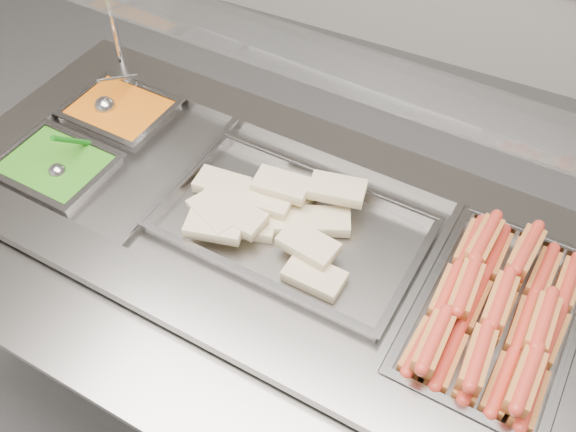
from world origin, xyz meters
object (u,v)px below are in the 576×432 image
at_px(steam_counter, 275,307).
at_px(pan_wraps, 291,229).
at_px(serving_spoon, 60,167).
at_px(pan_hotdogs, 494,322).
at_px(sneeze_guard, 314,59).
at_px(ladle, 106,105).

relative_size(steam_counter, pan_wraps, 2.75).
bearing_deg(pan_wraps, serving_spoon, -170.31).
bearing_deg(pan_hotdogs, sneeze_guard, 157.89).
distance_m(steam_counter, sneeze_guard, 0.86).
bearing_deg(steam_counter, pan_hotdogs, -2.83).
relative_size(pan_hotdogs, serving_spoon, 3.30).
xyz_separation_m(sneeze_guard, pan_wraps, (0.05, -0.23, -0.40)).
distance_m(sneeze_guard, pan_wraps, 0.46).
height_order(sneeze_guard, serving_spoon, sneeze_guard).
distance_m(steam_counter, ladle, 0.85).
relative_size(pan_hotdogs, ladle, 2.86).
height_order(steam_counter, serving_spoon, serving_spoon).
bearing_deg(serving_spoon, sneeze_guard, 28.10).
bearing_deg(pan_hotdogs, serving_spoon, -175.93).
height_order(pan_wraps, serving_spoon, serving_spoon).
xyz_separation_m(pan_hotdogs, ladle, (-1.33, 0.20, 0.05)).
height_order(pan_hotdogs, ladle, ladle).
relative_size(steam_counter, pan_hotdogs, 3.39).
bearing_deg(ladle, pan_wraps, -12.77).
bearing_deg(serving_spoon, pan_wraps, 9.69).
xyz_separation_m(pan_hotdogs, serving_spoon, (-1.27, -0.09, 0.05)).
relative_size(pan_hotdogs, pan_wraps, 0.81).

